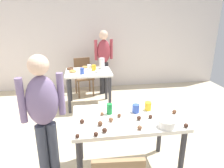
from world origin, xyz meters
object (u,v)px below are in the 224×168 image
(dining_table_far, at_px, (89,77))
(mixing_bowl, at_px, (167,123))
(pitcher_far, at_px, (102,63))
(dining_table_near, at_px, (127,124))
(chair_far_table, at_px, (83,74))
(soda_can, at_px, (109,109))
(person_adult_far, at_px, (104,57))
(person_girl_near, at_px, (44,113))

(dining_table_far, height_order, mixing_bowl, mixing_bowl)
(dining_table_far, distance_m, pitcher_far, 0.42)
(dining_table_near, distance_m, pitcher_far, 2.20)
(dining_table_near, distance_m, dining_table_far, 2.05)
(chair_far_table, distance_m, soda_can, 2.67)
(dining_table_far, relative_size, soda_can, 7.49)
(person_adult_far, bearing_deg, chair_far_table, 177.21)
(dining_table_near, height_order, dining_table_far, same)
(dining_table_far, xyz_separation_m, person_adult_far, (0.39, 0.69, 0.28))
(person_adult_far, bearing_deg, person_girl_near, -108.56)
(person_adult_far, bearing_deg, mixing_bowl, -84.20)
(chair_far_table, xyz_separation_m, person_girl_near, (-0.43, -2.78, 0.39))
(person_adult_far, bearing_deg, dining_table_far, -119.84)
(dining_table_near, xyz_separation_m, person_adult_far, (0.04, 2.70, 0.25))
(person_girl_near, height_order, mixing_bowl, person_girl_near)
(dining_table_near, xyz_separation_m, person_girl_near, (-0.88, -0.05, 0.24))
(dining_table_near, xyz_separation_m, chair_far_table, (-0.45, 2.73, -0.15))
(chair_far_table, bearing_deg, dining_table_far, -81.88)
(dining_table_far, height_order, pitcher_far, pitcher_far)
(mixing_bowl, relative_size, soda_can, 1.41)
(chair_far_table, relative_size, person_adult_far, 0.58)
(soda_can, bearing_deg, pitcher_far, 86.45)
(mixing_bowl, bearing_deg, dining_table_near, 140.73)
(dining_table_near, relative_size, dining_table_far, 1.31)
(dining_table_near, bearing_deg, chair_far_table, 99.38)
(pitcher_far, bearing_deg, chair_far_table, 126.54)
(mixing_bowl, distance_m, pitcher_far, 2.51)
(dining_table_far, xyz_separation_m, pitcher_far, (0.29, 0.18, 0.24))
(dining_table_near, xyz_separation_m, soda_can, (-0.18, 0.09, 0.16))
(chair_far_table, height_order, soda_can, soda_can)
(person_adult_far, height_order, soda_can, person_adult_far)
(mixing_bowl, xyz_separation_m, soda_can, (-0.53, 0.38, 0.02))
(mixing_bowl, bearing_deg, person_girl_near, 169.10)
(chair_far_table, distance_m, person_girl_near, 2.84)
(chair_far_table, xyz_separation_m, person_adult_far, (0.50, -0.02, 0.40))
(chair_far_table, height_order, pitcher_far, pitcher_far)
(chair_far_table, height_order, person_adult_far, person_adult_far)
(mixing_bowl, height_order, pitcher_far, pitcher_far)
(soda_can, bearing_deg, dining_table_far, 94.89)
(chair_far_table, height_order, person_girl_near, person_girl_near)
(dining_table_near, xyz_separation_m, dining_table_far, (-0.35, 2.02, -0.02))
(dining_table_near, xyz_separation_m, mixing_bowl, (0.35, -0.28, 0.14))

